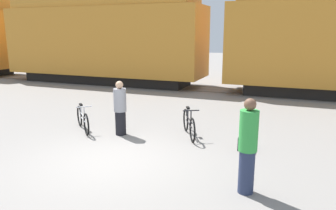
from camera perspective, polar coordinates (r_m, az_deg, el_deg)
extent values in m
plane|color=gray|center=(7.97, -9.74, -9.38)|extent=(80.00, 80.00, 0.00)
cube|color=black|center=(19.80, -10.88, 4.64)|extent=(9.94, 2.14, 0.55)
cube|color=#C67F28|center=(19.62, -11.15, 10.86)|extent=(11.84, 2.85, 3.74)
cylinder|color=#C67F28|center=(19.66, -11.39, 16.32)|extent=(10.89, 2.71, 2.71)
cube|color=#4C4238|center=(16.59, 7.49, 2.30)|extent=(63.45, 0.07, 0.01)
cube|color=#4C4238|center=(17.97, 8.60, 3.06)|extent=(63.45, 0.07, 0.01)
torus|color=black|center=(9.82, -14.03, -3.29)|extent=(0.51, 0.49, 0.66)
torus|color=black|center=(10.85, -15.15, -1.85)|extent=(0.51, 0.49, 0.66)
cylinder|color=silver|center=(10.29, -14.67, -1.63)|extent=(0.71, 0.68, 0.04)
cylinder|color=silver|center=(10.32, -14.63, -2.37)|extent=(0.65, 0.62, 0.04)
cylinder|color=silver|center=(10.44, -14.91, -0.66)|extent=(0.04, 0.04, 0.28)
cube|color=black|center=(10.41, -14.95, 0.07)|extent=(0.20, 0.20, 0.05)
cylinder|color=silver|center=(9.97, -14.40, -1.16)|extent=(0.04, 0.04, 0.31)
cylinder|color=silver|center=(9.94, -14.45, -0.31)|extent=(0.34, 0.36, 0.03)
torus|color=black|center=(8.97, 4.27, -4.38)|extent=(0.37, 0.63, 0.68)
torus|color=black|center=(9.97, 3.11, -2.61)|extent=(0.37, 0.63, 0.68)
cylinder|color=black|center=(9.43, 3.68, -2.43)|extent=(0.47, 0.84, 0.04)
cylinder|color=black|center=(9.46, 3.66, -3.26)|extent=(0.43, 0.76, 0.04)
cylinder|color=black|center=(9.57, 3.49, -1.32)|extent=(0.04, 0.04, 0.29)
cube|color=black|center=(9.53, 3.50, -0.48)|extent=(0.17, 0.21, 0.05)
cylinder|color=black|center=(9.11, 4.02, -1.94)|extent=(0.04, 0.04, 0.32)
cylinder|color=black|center=(9.07, 4.04, -0.97)|extent=(0.42, 0.25, 0.03)
cylinder|color=black|center=(9.70, -8.25, -3.11)|extent=(0.31, 0.31, 0.70)
cylinder|color=gray|center=(9.54, -8.38, 0.86)|extent=(0.37, 0.37, 0.67)
sphere|color=tan|center=(9.46, -8.46, 3.49)|extent=(0.22, 0.22, 0.22)
cylinder|color=#283351|center=(6.40, 13.49, -11.23)|extent=(0.29, 0.29, 0.83)
cylinder|color=green|center=(6.12, 13.87, -4.38)|extent=(0.34, 0.34, 0.76)
sphere|color=brown|center=(6.00, 14.12, 0.11)|extent=(0.22, 0.22, 0.22)
cube|color=black|center=(8.60, 13.04, -6.65)|extent=(0.28, 0.20, 0.34)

